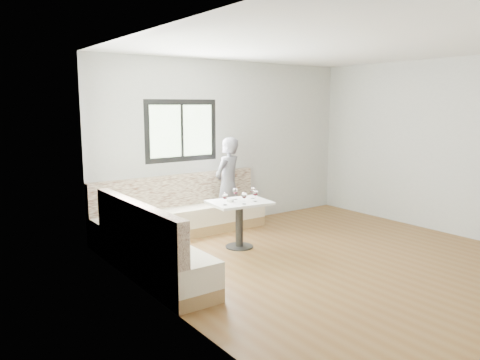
# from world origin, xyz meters

# --- Properties ---
(room) EXTENTS (5.01, 5.01, 2.81)m
(room) POSITION_xyz_m (-0.08, 0.08, 1.41)
(room) COLOR brown
(room) RESTS_ON ground
(banquette) EXTENTS (2.90, 2.80, 0.95)m
(banquette) POSITION_xyz_m (-1.59, 1.63, 0.33)
(banquette) COLOR #987448
(banquette) RESTS_ON ground
(table) EXTENTS (0.91, 0.75, 0.69)m
(table) POSITION_xyz_m (-0.69, 1.19, 0.52)
(table) COLOR black
(table) RESTS_ON ground
(person) EXTENTS (0.66, 0.55, 1.54)m
(person) POSITION_xyz_m (-0.25, 2.13, 0.77)
(person) COLOR #5B5962
(person) RESTS_ON ground
(olive_ramekin) EXTENTS (0.10, 0.10, 0.04)m
(olive_ramekin) POSITION_xyz_m (-0.82, 1.24, 0.71)
(olive_ramekin) COLOR white
(olive_ramekin) RESTS_ON table
(wine_glass_a) EXTENTS (0.08, 0.08, 0.18)m
(wine_glass_a) POSITION_xyz_m (-1.00, 1.10, 0.81)
(wine_glass_a) COLOR white
(wine_glass_a) RESTS_ON table
(wine_glass_b) EXTENTS (0.08, 0.08, 0.18)m
(wine_glass_b) POSITION_xyz_m (-0.75, 0.99, 0.81)
(wine_glass_b) COLOR white
(wine_glass_b) RESTS_ON table
(wine_glass_c) EXTENTS (0.08, 0.08, 0.18)m
(wine_glass_c) POSITION_xyz_m (-0.52, 1.04, 0.81)
(wine_glass_c) COLOR white
(wine_glass_c) RESTS_ON table
(wine_glass_d) EXTENTS (0.08, 0.08, 0.18)m
(wine_glass_d) POSITION_xyz_m (-0.67, 1.32, 0.81)
(wine_glass_d) COLOR white
(wine_glass_d) RESTS_ON table
(wine_glass_e) EXTENTS (0.08, 0.08, 0.18)m
(wine_glass_e) POSITION_xyz_m (-0.42, 1.23, 0.81)
(wine_glass_e) COLOR white
(wine_glass_e) RESTS_ON table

